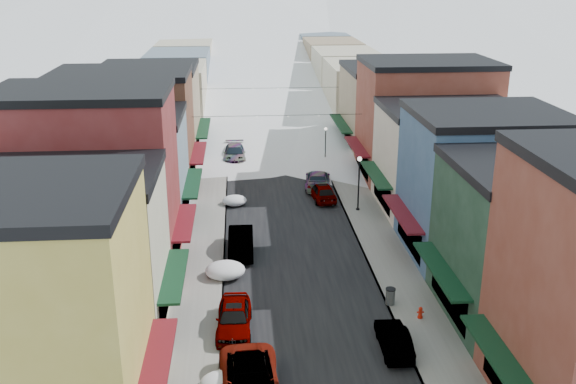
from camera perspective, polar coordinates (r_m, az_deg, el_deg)
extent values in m
cube|color=black|center=(82.91, -1.76, 5.60)|extent=(10.00, 160.00, 0.01)
cube|color=gray|center=(82.86, -6.34, 5.53)|extent=(3.20, 160.00, 0.15)
cube|color=gray|center=(83.46, 2.79, 5.73)|extent=(3.20, 160.00, 0.15)
cube|color=slate|center=(82.83, -5.27, 5.56)|extent=(0.10, 160.00, 0.15)
cube|color=slate|center=(83.28, 1.73, 5.71)|extent=(0.10, 160.00, 0.15)
cube|color=gold|center=(29.79, -22.81, -10.57)|extent=(10.00, 8.50, 11.00)
cube|color=maroon|center=(29.70, -11.57, -14.61)|extent=(1.20, 7.22, 0.15)
cube|color=beige|center=(37.48, -18.78, -5.53)|extent=(10.00, 8.00, 9.00)
cube|color=black|center=(35.84, -19.58, 1.39)|extent=(10.20, 8.20, 0.50)
cube|color=#0E331B|center=(37.03, -10.08, -7.29)|extent=(1.20, 6.80, 0.15)
cube|color=maroon|center=(44.31, -17.23, 0.54)|extent=(11.00, 8.00, 12.00)
cube|color=black|center=(42.82, -18.06, 8.49)|extent=(11.20, 8.20, 0.50)
cube|color=maroon|center=(44.30, -9.16, -2.68)|extent=(1.20, 6.80, 0.15)
cube|color=gray|center=(52.66, -14.62, 1.71)|extent=(10.00, 9.00, 8.50)
cube|color=black|center=(51.54, -15.04, 6.49)|extent=(10.20, 9.20, 0.50)
cube|color=#0E331B|center=(52.27, -8.48, 0.80)|extent=(1.20, 7.65, 0.15)
cube|color=brown|center=(61.12, -14.25, 5.12)|extent=(12.00, 9.00, 10.50)
cube|color=black|center=(60.07, -14.68, 10.21)|extent=(12.20, 9.20, 0.50)
cube|color=maroon|center=(60.86, -7.95, 3.47)|extent=(1.20, 7.65, 0.15)
cube|color=#9B8666|center=(70.71, -12.13, 6.73)|extent=(10.00, 11.00, 9.50)
cube|color=black|center=(69.83, -12.42, 10.74)|extent=(10.20, 11.20, 0.50)
cube|color=#0E331B|center=(70.52, -7.52, 5.67)|extent=(1.20, 9.35, 0.15)
cube|color=#0E331B|center=(30.78, 18.47, -13.97)|extent=(1.20, 7.65, 0.15)
cube|color=#1A3827|center=(39.61, 21.31, -4.49)|extent=(10.00, 9.00, 9.00)
cube|color=black|center=(38.06, 22.17, 2.08)|extent=(10.20, 9.20, 0.50)
cube|color=#0E331B|center=(38.10, 13.40, -6.74)|extent=(1.20, 7.65, 0.15)
cube|color=#36557B|center=(47.11, 16.85, 0.40)|extent=(10.00, 9.00, 10.00)
cube|color=black|center=(45.76, 17.48, 6.63)|extent=(10.20, 9.20, 0.50)
cube|color=maroon|center=(46.01, 10.11, -1.89)|extent=(1.20, 7.65, 0.15)
cube|color=beige|center=(55.56, 14.03, 2.67)|extent=(11.00, 9.00, 8.50)
cube|color=black|center=(54.49, 14.41, 7.21)|extent=(11.20, 9.20, 0.50)
cube|color=#0E331B|center=(54.27, 7.81, 1.52)|extent=(1.20, 7.65, 0.15)
cube|color=maroon|center=(63.70, 12.08, 6.08)|extent=(12.00, 9.00, 11.00)
cube|color=black|center=(62.68, 12.45, 11.20)|extent=(12.20, 9.20, 0.50)
cube|color=maroon|center=(62.73, 6.12, 4.02)|extent=(1.20, 7.65, 0.15)
cube|color=#968062|center=(73.09, 9.11, 7.12)|extent=(10.00, 11.00, 9.00)
cube|color=black|center=(72.26, 9.31, 10.80)|extent=(10.20, 11.20, 0.50)
cube|color=#0E331B|center=(72.28, 4.71, 6.11)|extent=(1.20, 9.35, 0.15)
cube|color=gray|center=(84.40, -10.45, 8.31)|extent=(9.00, 13.00, 8.00)
cube|color=gray|center=(85.50, 6.64, 8.64)|extent=(9.00, 13.00, 8.00)
cube|color=gray|center=(98.13, -9.67, 9.86)|extent=(9.00, 13.00, 8.00)
cube|color=gray|center=(99.07, 5.11, 10.14)|extent=(9.00, 13.00, 8.00)
cube|color=gray|center=(111.92, -9.07, 11.03)|extent=(9.00, 13.00, 8.00)
cube|color=gray|center=(112.75, 3.94, 11.28)|extent=(9.00, 13.00, 8.00)
cube|color=gray|center=(125.77, -8.60, 11.94)|extent=(9.00, 13.00, 8.00)
cube|color=gray|center=(126.50, 3.02, 12.16)|extent=(9.00, 13.00, 8.00)
cube|color=silver|center=(245.89, -3.72, 16.05)|extent=(360.00, 40.00, 12.00)
cylinder|color=black|center=(62.06, -0.91, 6.82)|extent=(16.40, 0.04, 0.04)
cylinder|color=black|center=(76.75, -1.62, 9.22)|extent=(16.40, 0.04, 0.04)
imported|color=silver|center=(31.94, -3.35, -16.63)|extent=(3.15, 6.31, 1.71)
imported|color=gray|center=(37.18, -4.82, -11.06)|extent=(2.15, 4.96, 1.67)
imported|color=black|center=(46.59, -4.21, -4.49)|extent=(1.83, 5.13, 1.68)
imported|color=#AEB0B6|center=(68.91, -4.77, 3.43)|extent=(2.36, 5.81, 1.69)
imported|color=black|center=(35.89, 9.39, -12.77)|extent=(1.53, 4.16, 1.36)
imported|color=#9DA0A5|center=(57.16, 3.06, 0.05)|extent=(2.34, 4.79, 1.58)
imported|color=black|center=(60.29, 2.65, 1.12)|extent=(3.01, 5.89, 1.64)
imported|color=#A2A3AA|center=(75.80, -2.98, 4.85)|extent=(2.07, 4.43, 1.47)
imported|color=silver|center=(87.21, -0.88, 6.86)|extent=(3.33, 6.33, 1.70)
cylinder|color=red|center=(39.15, 11.66, -10.83)|extent=(0.31, 0.31, 0.09)
cylinder|color=red|center=(39.04, 11.68, -10.54)|extent=(0.22, 0.22, 0.55)
sphere|color=red|center=(38.89, 11.71, -10.14)|extent=(0.24, 0.24, 0.24)
cylinder|color=red|center=(38.99, 11.69, -10.42)|extent=(0.41, 0.09, 0.09)
cylinder|color=slate|center=(40.09, 9.08, -9.17)|extent=(0.57, 0.57, 0.99)
cylinder|color=black|center=(39.85, 9.11, -8.52)|extent=(0.61, 0.61, 0.07)
cylinder|color=black|center=(54.90, 6.22, -1.51)|extent=(0.32, 0.32, 0.11)
cylinder|color=black|center=(54.19, 6.30, 0.58)|extent=(0.13, 0.13, 4.33)
sphere|color=white|center=(53.49, 6.39, 2.94)|extent=(0.39, 0.39, 0.39)
cylinder|color=black|center=(67.95, 3.32, 2.66)|extent=(0.27, 0.27, 0.09)
cylinder|color=black|center=(67.48, 3.34, 4.06)|extent=(0.11, 0.11, 3.53)
sphere|color=white|center=(67.01, 3.37, 5.63)|extent=(0.32, 0.32, 0.32)
ellipsoid|color=white|center=(32.72, -5.92, -16.57)|extent=(2.18, 1.84, 0.92)
ellipsoid|color=white|center=(33.83, -5.51, -15.69)|extent=(0.93, 0.84, 0.47)
ellipsoid|color=white|center=(43.19, -5.60, -6.94)|extent=(2.66, 2.25, 1.13)
ellipsoid|color=white|center=(44.38, -5.30, -6.57)|extent=(1.14, 1.02, 0.57)
ellipsoid|color=white|center=(56.03, -4.77, -0.76)|extent=(2.12, 1.79, 0.90)
ellipsoid|color=white|center=(57.23, -4.57, -0.55)|extent=(0.90, 0.81, 0.45)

